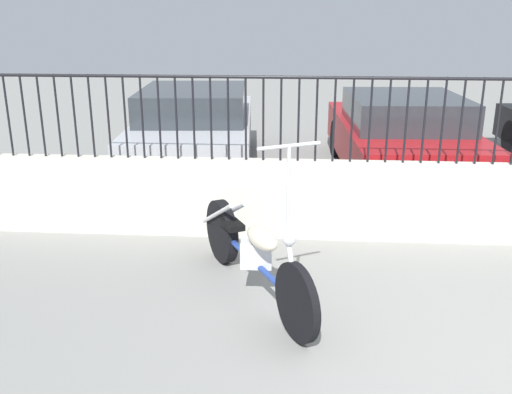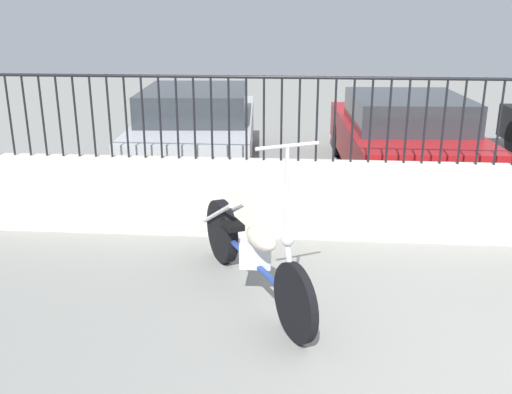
# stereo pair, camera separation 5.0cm
# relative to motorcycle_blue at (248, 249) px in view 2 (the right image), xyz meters

# --- Properties ---
(ground_plane) EXTENTS (40.00, 40.00, 0.00)m
(ground_plane) POSITION_rel_motorcycle_blue_xyz_m (1.98, -1.26, -0.41)
(ground_plane) COLOR gray
(low_wall) EXTENTS (10.62, 0.18, 0.91)m
(low_wall) POSITION_rel_motorcycle_blue_xyz_m (1.98, 1.35, 0.05)
(low_wall) COLOR beige
(low_wall) RESTS_ON ground_plane
(fence_railing) EXTENTS (10.62, 0.04, 0.93)m
(fence_railing) POSITION_rel_motorcycle_blue_xyz_m (1.98, 1.35, 1.12)
(fence_railing) COLOR black
(fence_railing) RESTS_ON low_wall
(motorcycle_blue) EXTENTS (1.22, 2.13, 1.57)m
(motorcycle_blue) POSITION_rel_motorcycle_blue_xyz_m (0.00, 0.00, 0.00)
(motorcycle_blue) COLOR black
(motorcycle_blue) RESTS_ON ground_plane
(car_silver) EXTENTS (2.13, 4.55, 1.34)m
(car_silver) POSITION_rel_motorcycle_blue_xyz_m (-1.25, 4.31, 0.27)
(car_silver) COLOR black
(car_silver) RESTS_ON ground_plane
(car_red) EXTENTS (2.03, 4.28, 1.30)m
(car_red) POSITION_rel_motorcycle_blue_xyz_m (2.03, 4.01, 0.26)
(car_red) COLOR black
(car_red) RESTS_ON ground_plane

